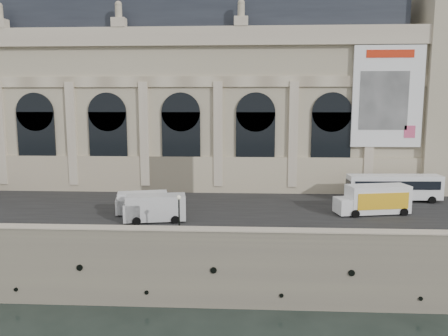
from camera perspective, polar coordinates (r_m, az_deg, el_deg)
The scene contains 10 objects.
ground at distance 41.09m, azimuth -4.29°, elevation -17.78°, with size 260.00×260.00×0.00m, color black.
quay at distance 73.30m, azimuth -0.86°, elevation -3.49°, with size 160.00×70.00×6.00m, color gray.
street at distance 52.21m, azimuth -2.42°, elevation -4.98°, with size 160.00×24.00×0.06m, color #2D2D2D.
parapet at distance 39.20m, azimuth -4.28°, elevation -8.67°, with size 160.00×1.40×1.21m.
museum at distance 68.30m, azimuth -6.22°, elevation 9.71°, with size 69.00×18.70×29.10m.
bus_right at distance 58.17m, azimuth 21.31°, elevation -2.31°, with size 11.50×3.08×3.36m.
van_b at distance 45.79m, azimuth -9.36°, elevation -5.21°, with size 6.59×3.46×2.79m.
van_c at distance 49.11m, azimuth -10.99°, elevation -4.51°, with size 5.89×3.29×2.48m.
box_truck at distance 50.89m, azimuth 18.95°, elevation -3.95°, with size 8.38×4.11×3.24m.
lamp_right at distance 40.33m, azimuth -5.88°, elevation -6.27°, with size 0.39×0.39×3.88m.
Camera 1 is at (4.83, -36.56, 18.12)m, focal length 35.00 mm.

